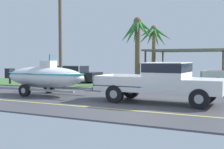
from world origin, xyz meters
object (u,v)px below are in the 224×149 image
boat_on_trailer (45,77)px  parked_sedan_near (72,74)px  carport_awning (189,51)px  utility_pole (60,33)px  palm_tree_far_left (137,34)px  palm_tree_near_left (154,39)px  pickup_truck_towing (167,80)px

boat_on_trailer → parked_sedan_near: boat_on_trailer is taller
carport_awning → utility_pole: utility_pole is taller
boat_on_trailer → parked_sedan_near: (-3.58, 7.90, -0.33)m
boat_on_trailer → parked_sedan_near: 8.68m
boat_on_trailer → utility_pole: utility_pole is taller
utility_pole → palm_tree_far_left: bearing=39.5°
boat_on_trailer → palm_tree_near_left: 12.89m
carport_awning → palm_tree_near_left: 3.88m
palm_tree_near_left → palm_tree_far_left: size_ratio=0.98×
pickup_truck_towing → boat_on_trailer: boat_on_trailer is taller
parked_sedan_near → carport_awning: 9.59m
pickup_truck_towing → boat_on_trailer: bearing=-180.0°
palm_tree_near_left → palm_tree_far_left: (0.39, -4.92, 0.07)m
utility_pole → boat_on_trailer: bearing=-64.9°
palm_tree_near_left → utility_pole: bearing=-114.6°
pickup_truck_towing → parked_sedan_near: pickup_truck_towing is taller
pickup_truck_towing → carport_awning: 11.11m
carport_awning → utility_pole: (-7.23, -6.85, 1.19)m
pickup_truck_towing → utility_pole: utility_pole is taller
carport_awning → palm_tree_far_left: 4.65m
parked_sedan_near → palm_tree_near_left: size_ratio=0.98×
parked_sedan_near → utility_pole: bearing=-66.3°
palm_tree_near_left → palm_tree_far_left: 4.93m
palm_tree_far_left → utility_pole: (-4.23, -3.49, 0.00)m
palm_tree_far_left → pickup_truck_towing: bearing=-59.5°
boat_on_trailer → palm_tree_near_left: (1.95, 12.47, 2.65)m
carport_awning → palm_tree_far_left: palm_tree_far_left is taller
boat_on_trailer → utility_pole: 5.24m
palm_tree_near_left → utility_pole: 9.25m
boat_on_trailer → palm_tree_near_left: palm_tree_near_left is taller
parked_sedan_near → palm_tree_near_left: (5.53, 4.57, 2.98)m
boat_on_trailer → palm_tree_far_left: (2.34, 7.55, 2.72)m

